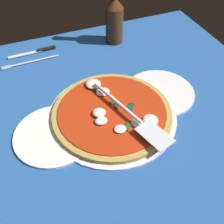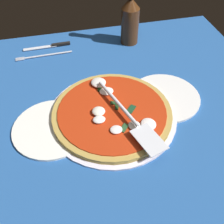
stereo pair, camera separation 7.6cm
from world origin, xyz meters
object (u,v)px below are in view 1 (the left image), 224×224
Objects in this scene: dinner_plate_left at (54,135)px; pizza_server at (132,115)px; dinner_plate_right at (159,92)px; pizza at (112,112)px; beer_bottle at (114,18)px; place_setting_far at (34,57)px.

pizza_server is at bearing -11.66° from dinner_plate_left.
dinner_plate_left is 21.30cm from pizza_server.
pizza_server reaches higher than dinner_plate_right.
beer_bottle is (15.25, 36.10, 8.02)cm from pizza.
pizza is at bearing 111.04° from place_setting_far.
pizza_server is at bearing -55.32° from pizza.
pizza is 6.87cm from pizza_server.
beer_bottle is at bearing 93.18° from dinner_plate_right.
beer_bottle is at bearing 49.11° from dinner_plate_left.
pizza_server reaches higher than pizza.
dinner_plate_right is (33.97, 4.54, 0.00)cm from dinner_plate_left.
beer_bottle is (30.45, -0.57, 9.34)cm from place_setting_far.
pizza_server is at bearing -146.79° from dinner_plate_right.
beer_bottle reaches higher than place_setting_far.
dinner_plate_left is 0.73× the size of pizza_server.
dinner_plate_left is at bearing -172.39° from dinner_plate_right.
place_setting_far is 31.86cm from beer_bottle.
beer_bottle reaches higher than dinner_plate_right.
pizza is (-17.06, -3.50, 1.18)cm from dinner_plate_right.
pizza_server reaches higher than dinner_plate_left.
beer_bottle is (11.60, 41.38, 5.56)cm from pizza_server.
dinner_plate_left is 16.98cm from pizza.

